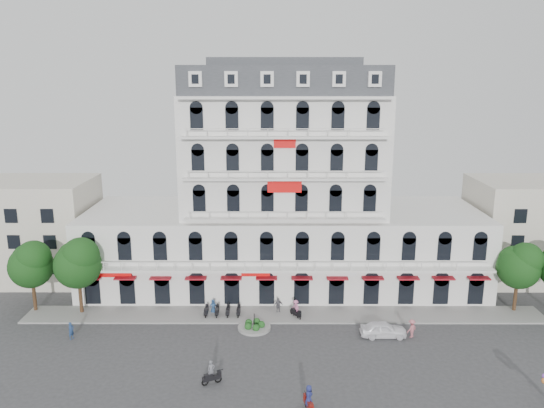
{
  "coord_description": "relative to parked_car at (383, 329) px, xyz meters",
  "views": [
    {
      "loc": [
        -1.22,
        -41.26,
        23.76
      ],
      "look_at": [
        -1.28,
        10.0,
        11.54
      ],
      "focal_mm": 35.0,
      "sensor_mm": 36.0,
      "label": 1
    }
  ],
  "objects": [
    {
      "name": "pedestrian_mid",
      "position": [
        -9.83,
        5.05,
        0.11
      ],
      "size": [
        1.06,
        0.62,
        1.69
      ],
      "primitive_type": "imported",
      "rotation": [
        0.0,
        0.0,
        3.36
      ],
      "color": "#58575E",
      "rests_on": "ground"
    },
    {
      "name": "parked_car",
      "position": [
        0.0,
        0.0,
        0.0
      ],
      "size": [
        4.34,
        1.76,
        1.48
      ],
      "primitive_type": "imported",
      "rotation": [
        0.0,
        0.0,
        1.57
      ],
      "color": "white",
      "rests_on": "ground"
    },
    {
      "name": "traffic_island",
      "position": [
        -12.21,
        1.55,
        -0.48
      ],
      "size": [
        3.2,
        3.2,
        1.6
      ],
      "color": "gray",
      "rests_on": "ground"
    },
    {
      "name": "rider_east",
      "position": [
        -7.78,
        -11.5,
        0.29
      ],
      "size": [
        0.75,
        1.67,
        2.1
      ],
      "rotation": [
        0.0,
        0.0,
        1.85
      ],
      "color": "maroon",
      "rests_on": "ground"
    },
    {
      "name": "rider_center",
      "position": [
        -8.08,
        3.93,
        0.28
      ],
      "size": [
        1.12,
        1.49,
        1.98
      ],
      "rotation": [
        0.0,
        0.0,
        5.29
      ],
      "color": "black",
      "rests_on": "ground"
    },
    {
      "name": "flank_building_east",
      "position": [
        20.8,
        15.55,
        5.26
      ],
      "size": [
        14.0,
        10.0,
        12.0
      ],
      "primitive_type": "cube",
      "color": "beige",
      "rests_on": "ground"
    },
    {
      "name": "flank_building_west",
      "position": [
        -39.2,
        15.55,
        5.26
      ],
      "size": [
        14.0,
        10.0,
        12.0
      ],
      "primitive_type": "cube",
      "color": "beige",
      "rests_on": "ground"
    },
    {
      "name": "main_building",
      "position": [
        -9.2,
        13.55,
        9.22
      ],
      "size": [
        45.0,
        15.0,
        25.8
      ],
      "color": "silver",
      "rests_on": "ground"
    },
    {
      "name": "rider_west",
      "position": [
        -15.28,
        -7.98,
        0.16
      ],
      "size": [
        1.6,
        0.94,
        2.05
      ],
      "rotation": [
        0.0,
        0.0,
        0.43
      ],
      "color": "black",
      "rests_on": "ground"
    },
    {
      "name": "pedestrian_right",
      "position": [
        2.62,
        -0.13,
        0.16
      ],
      "size": [
        1.32,
        1.23,
        1.79
      ],
      "primitive_type": "imported",
      "rotation": [
        0.0,
        0.0,
        3.79
      ],
      "color": "#BC636D",
      "rests_on": "ground"
    },
    {
      "name": "parked_scooter_row",
      "position": [
        -15.55,
        4.35,
        -0.74
      ],
      "size": [
        4.4,
        1.8,
        1.1
      ],
      "primitive_type": null,
      "color": "black",
      "rests_on": "ground"
    },
    {
      "name": "pedestrian_left",
      "position": [
        -16.57,
        5.05,
        0.02
      ],
      "size": [
        0.77,
        0.53,
        1.52
      ],
      "primitive_type": "imported",
      "rotation": [
        0.0,
        0.0,
        0.07
      ],
      "color": "navy",
      "rests_on": "ground"
    },
    {
      "name": "ground",
      "position": [
        -9.2,
        -4.45,
        -0.74
      ],
      "size": [
        120.0,
        120.0,
        0.0
      ],
      "primitive_type": "plane",
      "color": "#38383A",
      "rests_on": "ground"
    },
    {
      "name": "tree_west_inner",
      "position": [
        -30.15,
        5.03,
        4.95
      ],
      "size": [
        4.76,
        4.76,
        8.25
      ],
      "color": "#382314",
      "rests_on": "ground"
    },
    {
      "name": "pedestrian_far",
      "position": [
        -29.2,
        -0.5,
        0.09
      ],
      "size": [
        0.62,
        0.72,
        1.66
      ],
      "primitive_type": "imported",
      "rotation": [
        0.0,
        0.0,
        1.12
      ],
      "color": "navy",
      "rests_on": "ground"
    },
    {
      "name": "sidewalk",
      "position": [
        -9.2,
        4.55,
        -0.66
      ],
      "size": [
        53.0,
        4.0,
        0.16
      ],
      "primitive_type": "cube",
      "color": "gray",
      "rests_on": "ground"
    },
    {
      "name": "tree_west_outer",
      "position": [
        -35.15,
        5.53,
        4.61
      ],
      "size": [
        4.5,
        4.48,
        7.76
      ],
      "color": "#382314",
      "rests_on": "ground"
    },
    {
      "name": "tree_east_inner",
      "position": [
        14.85,
        5.53,
        4.48
      ],
      "size": [
        4.4,
        4.37,
        7.57
      ],
      "color": "#382314",
      "rests_on": "ground"
    }
  ]
}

